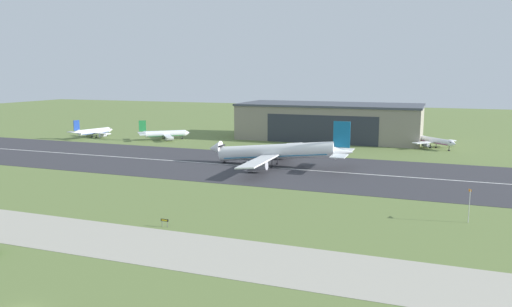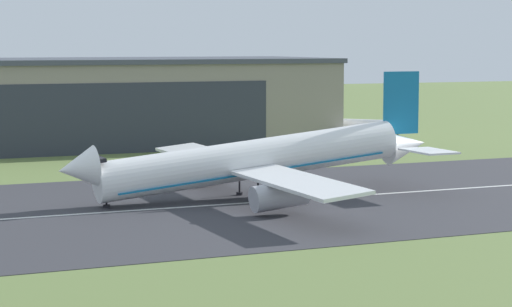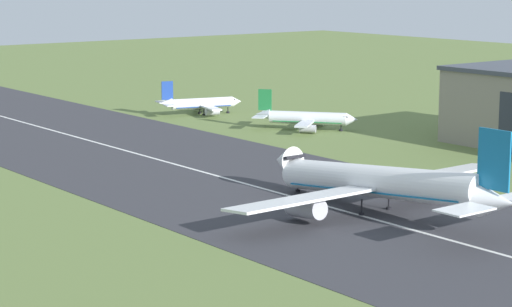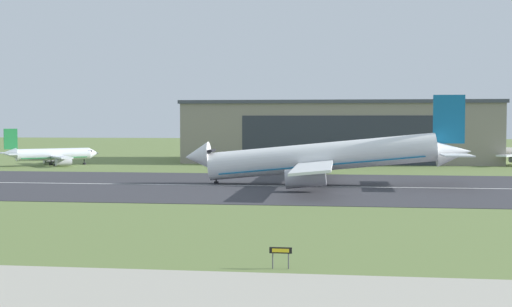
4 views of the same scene
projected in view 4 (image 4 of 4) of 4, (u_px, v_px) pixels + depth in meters
ground_plane at (308, 238)px, 67.79m from camera, size 729.77×729.77×0.00m
runway_strip at (327, 187)px, 119.69m from camera, size 489.77×54.31×0.06m
runway_centreline at (327, 187)px, 119.69m from camera, size 440.79×0.70×0.01m
taxiway_road at (284, 304)px, 43.50m from camera, size 367.33×17.05×0.05m
hangar_building at (339, 131)px, 194.72m from camera, size 81.98×35.36×16.33m
airplane_landing at (323, 158)px, 122.77m from camera, size 49.61×53.20×15.49m
airplane_parked_east at (52, 155)px, 175.30m from camera, size 22.87×21.44×9.17m
runway_sign at (281, 252)px, 53.80m from camera, size 1.71×0.13×1.64m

